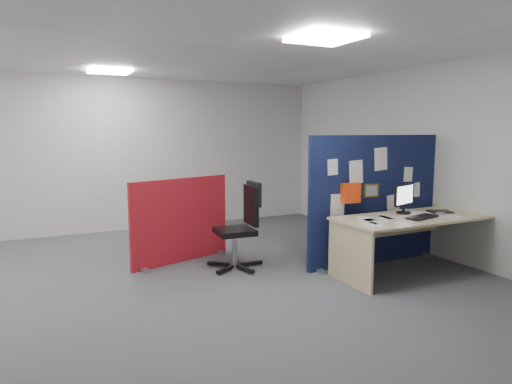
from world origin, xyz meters
name	(u,v)px	position (x,y,z in m)	size (l,w,h in m)	color
floor	(106,302)	(0.00, 0.00, 0.00)	(9.00, 9.00, 0.00)	#4F5156
ceiling	(94,35)	(0.00, 0.00, 2.70)	(9.00, 7.00, 0.02)	white
wall_back	(74,156)	(0.00, 3.50, 1.35)	(9.00, 0.02, 2.70)	silver
wall_front	(240,266)	(0.00, -3.50, 1.35)	(9.00, 0.02, 2.70)	silver
wall_right	(429,161)	(4.50, 0.00, 1.35)	(0.02, 7.00, 2.70)	silver
ceiling_lights	(118,51)	(0.33, 0.67, 2.67)	(4.10, 4.10, 0.04)	white
navy_divider	(375,200)	(3.47, -0.08, 0.86)	(2.09, 0.30, 1.72)	#0F1338
main_desk	(410,229)	(3.58, -0.62, 0.57)	(1.96, 0.87, 0.73)	#D5C288
monitor_main	(404,197)	(3.62, -0.46, 0.94)	(0.42, 0.18, 0.38)	black
keyboard	(422,217)	(3.60, -0.79, 0.74)	(0.45, 0.18, 0.03)	black
mouse	(440,214)	(3.96, -0.73, 0.74)	(0.10, 0.06, 0.03)	#9A9A9F
paper_tray	(440,212)	(4.11, -0.59, 0.74)	(0.28, 0.22, 0.01)	black
red_divider	(181,221)	(1.15, 1.11, 0.56)	(1.47, 0.51, 1.15)	#AE161A
office_chair	(243,220)	(1.80, 0.50, 0.63)	(0.71, 0.73, 1.10)	black
desk_papers	(393,218)	(3.28, -0.64, 0.73)	(1.46, 0.82, 0.00)	white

